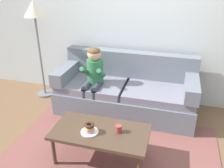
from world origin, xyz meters
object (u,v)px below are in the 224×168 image
object	(u,v)px
couch	(126,92)
person_child	(94,75)
mug	(119,129)
coffee_table	(100,134)
floor_lamp	(35,18)
donut	(89,130)
toy_controller	(138,139)

from	to	relation	value
couch	person_child	world-z (taller)	person_child
couch	mug	bearing A→B (deg)	-81.43
couch	coffee_table	size ratio (longest dim) A/B	1.92
floor_lamp	coffee_table	bearing A→B (deg)	-40.99
couch	coffee_table	bearing A→B (deg)	-91.36
couch	donut	distance (m)	1.33
person_child	mug	size ratio (longest dim) A/B	12.24
coffee_table	couch	bearing A→B (deg)	88.64
coffee_table	floor_lamp	world-z (taller)	floor_lamp
toy_controller	mug	bearing A→B (deg)	-139.14
coffee_table	toy_controller	size ratio (longest dim) A/B	5.10
mug	floor_lamp	distance (m)	2.43
person_child	toy_controller	bearing A→B (deg)	-34.32
couch	floor_lamp	size ratio (longest dim) A/B	1.29
coffee_table	donut	size ratio (longest dim) A/B	9.60
person_child	mug	world-z (taller)	person_child
donut	floor_lamp	world-z (taller)	floor_lamp
toy_controller	coffee_table	bearing A→B (deg)	-156.74
couch	donut	size ratio (longest dim) A/B	18.47
toy_controller	donut	bearing A→B (deg)	-160.45
couch	toy_controller	bearing A→B (deg)	-65.62
person_child	coffee_table	bearing A→B (deg)	-66.61
person_child	donut	world-z (taller)	person_child
donut	toy_controller	bearing A→B (deg)	47.53
coffee_table	toy_controller	bearing A→B (deg)	51.25
mug	toy_controller	xyz separation A→B (m)	(0.17, 0.44, -0.46)
floor_lamp	couch	bearing A→B (deg)	-4.32
coffee_table	person_child	distance (m)	1.17
mug	floor_lamp	world-z (taller)	floor_lamp
couch	mug	size ratio (longest dim) A/B	24.63
floor_lamp	toy_controller	bearing A→B (deg)	-24.59
person_child	toy_controller	xyz separation A→B (m)	(0.83, -0.57, -0.65)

